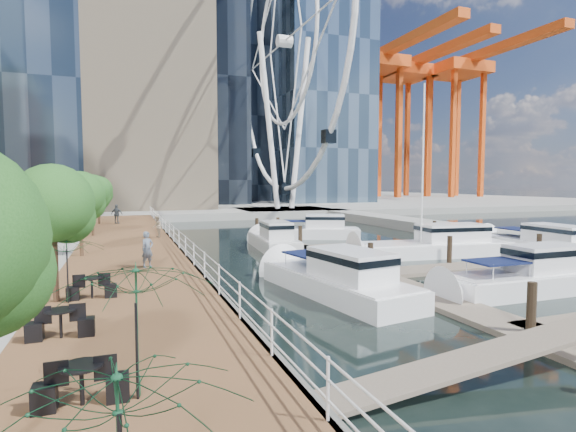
{
  "coord_description": "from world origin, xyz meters",
  "views": [
    {
      "loc": [
        -9.23,
        -12.56,
        4.98
      ],
      "look_at": [
        -0.07,
        12.29,
        3.0
      ],
      "focal_mm": 28.0,
      "sensor_mm": 36.0,
      "label": 1
    }
  ],
  "objects": [
    {
      "name": "ground",
      "position": [
        0.0,
        0.0,
        0.0
      ],
      "size": [
        520.0,
        520.0,
        0.0
      ],
      "primitive_type": "plane",
      "color": "black",
      "rests_on": "ground"
    },
    {
      "name": "boardwalk",
      "position": [
        -9.0,
        15.0,
        0.5
      ],
      "size": [
        6.0,
        60.0,
        1.0
      ],
      "primitive_type": "cube",
      "color": "brown",
      "rests_on": "ground"
    },
    {
      "name": "seawall",
      "position": [
        -6.0,
        15.0,
        0.5
      ],
      "size": [
        0.25,
        60.0,
        1.0
      ],
      "primitive_type": "cube",
      "color": "#595954",
      "rests_on": "ground"
    },
    {
      "name": "land_far",
      "position": [
        0.0,
        102.0,
        0.5
      ],
      "size": [
        200.0,
        114.0,
        1.0
      ],
      "primitive_type": "cube",
      "color": "gray",
      "rests_on": "ground"
    },
    {
      "name": "breakwater",
      "position": [
        20.0,
        20.0,
        0.5
      ],
      "size": [
        4.0,
        60.0,
        1.0
      ],
      "primitive_type": "cube",
      "color": "gray",
      "rests_on": "ground"
    },
    {
      "name": "pier",
      "position": [
        14.0,
        52.0,
        0.5
      ],
      "size": [
        14.0,
        12.0,
        1.0
      ],
      "primitive_type": "cube",
      "color": "gray",
      "rests_on": "ground"
    },
    {
      "name": "railing",
      "position": [
        -6.1,
        15.0,
        1.52
      ],
      "size": [
        0.1,
        60.0,
        1.05
      ],
      "primitive_type": null,
      "color": "white",
      "rests_on": "boardwalk"
    },
    {
      "name": "floating_docks",
      "position": [
        7.97,
        9.98,
        0.49
      ],
      "size": [
        16.0,
        34.0,
        2.6
      ],
      "color": "#6D6051",
      "rests_on": "ground"
    },
    {
      "name": "ferris_wheel",
      "position": [
        14.0,
        52.0,
        25.92
      ],
      "size": [
        5.8,
        45.6,
        47.8
      ],
      "color": "white",
      "rests_on": "ground"
    },
    {
      "name": "port_cranes",
      "position": [
        67.67,
        95.67,
        20.0
      ],
      "size": [
        40.0,
        52.0,
        38.0
      ],
      "color": "#D84C14",
      "rests_on": "ground"
    },
    {
      "name": "street_trees",
      "position": [
        -11.4,
        14.0,
        4.29
      ],
      "size": [
        2.6,
        42.6,
        4.6
      ],
      "color": "#3F2B1C",
      "rests_on": "ground"
    },
    {
      "name": "cafe_tables",
      "position": [
        -10.4,
        -2.0,
        1.37
      ],
      "size": [
        2.5,
        13.7,
        0.74
      ],
      "color": "black",
      "rests_on": "ground"
    },
    {
      "name": "yacht_foreground",
      "position": [
        7.85,
        2.4,
        0.0
      ],
      "size": [
        9.1,
        2.51,
        2.15
      ],
      "primitive_type": null,
      "rotation": [
        0.0,
        0.0,
        1.56
      ],
      "color": "white",
      "rests_on": "ground"
    },
    {
      "name": "pedestrian_near",
      "position": [
        -8.21,
        9.31,
        1.85
      ],
      "size": [
        0.74,
        0.67,
        1.69
      ],
      "primitive_type": "imported",
      "rotation": [
        0.0,
        0.0,
        0.57
      ],
      "color": "#525D6E",
      "rests_on": "boardwalk"
    },
    {
      "name": "pedestrian_mid",
      "position": [
        -6.96,
        20.99,
        1.8
      ],
      "size": [
        0.62,
        0.79,
        1.6
      ],
      "primitive_type": "imported",
      "rotation": [
        0.0,
        0.0,
        -1.59
      ],
      "color": "gray",
      "rests_on": "boardwalk"
    },
    {
      "name": "pedestrian_far",
      "position": [
        -9.82,
        33.88,
        1.93
      ],
      "size": [
        1.18,
        0.85,
        1.87
      ],
      "primitive_type": "imported",
      "rotation": [
        0.0,
        0.0,
        2.74
      ],
      "color": "#31383D",
      "rests_on": "boardwalk"
    },
    {
      "name": "moored_yachts",
      "position": [
        9.5,
        11.6,
        0.0
      ],
      "size": [
        22.34,
        33.82,
        11.5
      ],
      "color": "white",
      "rests_on": "ground"
    },
    {
      "name": "cafe_seating",
      "position": [
        -9.66,
        -3.28,
        2.18
      ],
      "size": [
        4.96,
        14.67,
        2.54
      ],
      "color": "#0E351E",
      "rests_on": "ground"
    }
  ]
}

